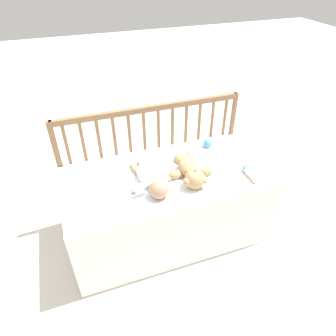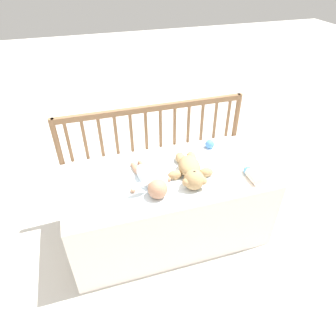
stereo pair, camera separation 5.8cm
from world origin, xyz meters
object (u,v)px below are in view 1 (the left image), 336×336
at_px(baby_bottle, 251,173).
at_px(toy_ball, 208,143).
at_px(baby, 151,180).
at_px(teddy_bear, 191,170).

bearing_deg(baby_bottle, toy_ball, 105.79).
relative_size(baby, baby_bottle, 2.46).
distance_m(teddy_bear, baby_bottle, 0.36).
xyz_separation_m(baby, toy_ball, (0.48, 0.27, -0.01)).
bearing_deg(baby_bottle, baby, 169.59).
distance_m(teddy_bear, baby, 0.25).
bearing_deg(teddy_bear, baby, -177.69).
bearing_deg(toy_ball, teddy_bear, -132.46).
distance_m(teddy_bear, toy_ball, 0.35).
height_order(teddy_bear, toy_ball, teddy_bear).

